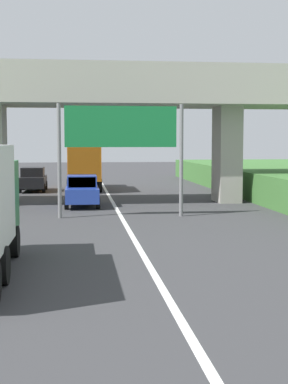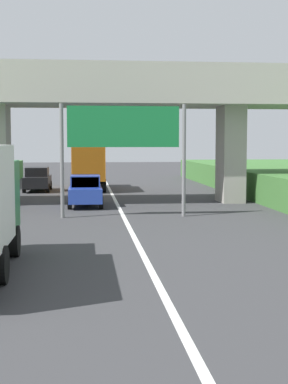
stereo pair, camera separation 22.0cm
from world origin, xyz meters
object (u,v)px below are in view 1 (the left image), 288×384
(car_blue, at_px, (82,191))
(car_black, at_px, (33,179))
(overhead_highway_sign, at_px, (121,134))
(truck_orange, at_px, (84,164))

(car_blue, relative_size, car_black, 1.00)
(car_blue, bearing_deg, overhead_highway_sign, -68.71)
(car_blue, bearing_deg, truck_orange, 88.82)
(car_black, bearing_deg, overhead_highway_sign, -70.32)
(overhead_highway_sign, bearing_deg, car_black, 109.68)
(truck_orange, relative_size, car_black, 1.78)
(truck_orange, xyz_separation_m, car_blue, (-0.22, -10.74, -1.08))
(truck_orange, height_order, car_black, truck_orange)
(truck_orange, distance_m, car_black, 3.87)
(car_blue, distance_m, car_black, 10.56)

